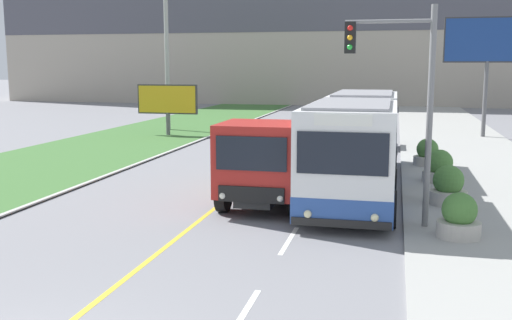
{
  "coord_description": "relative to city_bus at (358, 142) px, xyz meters",
  "views": [
    {
      "loc": [
        5.18,
        -6.22,
        4.25
      ],
      "look_at": [
        1.1,
        11.29,
        1.4
      ],
      "focal_mm": 42.0,
      "sensor_mm": 36.0,
      "label": 1
    }
  ],
  "objects": [
    {
      "name": "apartment_block_background",
      "position": [
        -3.96,
        46.74,
        9.43
      ],
      "size": [
        80.0,
        8.04,
        22.11
      ],
      "color": "#A89E8E",
      "rests_on": "ground_plane"
    },
    {
      "name": "city_bus",
      "position": [
        0.0,
        0.0,
        0.0
      ],
      "size": [
        2.69,
        12.51,
        3.21
      ],
      "color": "white",
      "rests_on": "ground_plane"
    },
    {
      "name": "dump_truck",
      "position": [
        -2.53,
        -3.07,
        -0.32
      ],
      "size": [
        2.43,
        6.73,
        2.62
      ],
      "color": "black",
      "rests_on": "ground_plane"
    },
    {
      "name": "car_distant",
      "position": [
        -0.27,
        10.91,
        -0.94
      ],
      "size": [
        1.8,
        4.3,
        1.45
      ],
      "color": "black",
      "rests_on": "ground_plane"
    },
    {
      "name": "utility_pole_far",
      "position": [
        -13.45,
        16.61,
        4.33
      ],
      "size": [
        1.8,
        0.28,
        11.81
      ],
      "color": "#9E9E99",
      "rests_on": "ground_plane"
    },
    {
      "name": "traffic_light_mast",
      "position": [
        1.43,
        -4.81,
        2.04
      ],
      "size": [
        2.28,
        0.32,
        5.75
      ],
      "color": "slate",
      "rests_on": "ground_plane"
    },
    {
      "name": "billboard_large",
      "position": [
        6.31,
        16.6,
        3.79
      ],
      "size": [
        4.96,
        0.24,
        7.01
      ],
      "color": "#59595B",
      "rests_on": "ground_plane"
    },
    {
      "name": "billboard_small",
      "position": [
        -12.31,
        13.64,
        0.5
      ],
      "size": [
        3.8,
        0.24,
        3.1
      ],
      "color": "#59595B",
      "rests_on": "ground_plane"
    },
    {
      "name": "planter_round_near",
      "position": [
        2.83,
        -5.71,
        -1.06
      ],
      "size": [
        1.06,
        1.06,
        1.12
      ],
      "color": "#B7B2A8",
      "rests_on": "sidewalk_right"
    },
    {
      "name": "planter_round_second",
      "position": [
        2.86,
        -2.06,
        -1.03
      ],
      "size": [
        1.15,
        1.15,
        1.2
      ],
      "color": "#B7B2A8",
      "rests_on": "sidewalk_right"
    },
    {
      "name": "planter_round_third",
      "position": [
        2.85,
        1.6,
        -1.05
      ],
      "size": [
        1.19,
        1.19,
        1.17
      ],
      "color": "#B7B2A8",
      "rests_on": "sidewalk_right"
    },
    {
      "name": "planter_round_far",
      "position": [
        2.6,
        5.25,
        -1.06
      ],
      "size": [
        1.13,
        1.13,
        1.13
      ],
      "color": "#B7B2A8",
      "rests_on": "sidewalk_right"
    }
  ]
}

